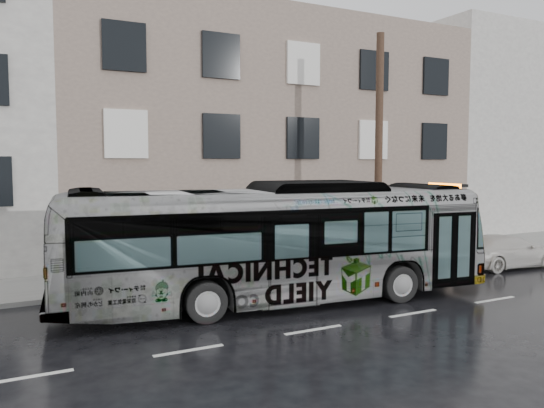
{
  "coord_description": "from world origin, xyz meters",
  "views": [
    {
      "loc": [
        -6.7,
        -13.48,
        4.13
      ],
      "look_at": [
        1.38,
        2.5,
        2.73
      ],
      "focal_mm": 35.0,
      "sensor_mm": 36.0,
      "label": 1
    }
  ],
  "objects": [
    {
      "name": "bus",
      "position": [
        0.43,
        0.26,
        1.79
      ],
      "size": [
        13.07,
        4.36,
        3.57
      ],
      "primitive_type": "imported",
      "rotation": [
        0.0,
        0.0,
        1.46
      ],
      "color": "#B2B2B2",
      "rests_on": "ground"
    },
    {
      "name": "ground",
      "position": [
        0.0,
        0.0,
        0.0
      ],
      "size": [
        120.0,
        120.0,
        0.0
      ],
      "primitive_type": "plane",
      "color": "black",
      "rests_on": "ground"
    },
    {
      "name": "building_filler",
      "position": [
        24.0,
        12.7,
        6.0
      ],
      "size": [
        18.0,
        12.0,
        12.0
      ],
      "primitive_type": "cube",
      "color": "beige",
      "rests_on": "ground"
    },
    {
      "name": "white_sedan",
      "position": [
        10.93,
        0.83,
        0.65
      ],
      "size": [
        4.58,
        2.14,
        1.29
      ],
      "primitive_type": "imported",
      "rotation": [
        0.0,
        0.0,
        1.5
      ],
      "color": "beige",
      "rests_on": "ground"
    },
    {
      "name": "sign_post",
      "position": [
        7.6,
        3.3,
        1.35
      ],
      "size": [
        0.06,
        0.06,
        2.4
      ],
      "primitive_type": "cylinder",
      "color": "slate",
      "rests_on": "sidewalk"
    },
    {
      "name": "utility_pole_front",
      "position": [
        6.5,
        3.3,
        4.65
      ],
      "size": [
        0.3,
        0.3,
        9.0
      ],
      "primitive_type": "cylinder",
      "color": "#473123",
      "rests_on": "sidewalk"
    },
    {
      "name": "sidewalk",
      "position": [
        0.0,
        4.9,
        0.07
      ],
      "size": [
        90.0,
        3.6,
        0.15
      ],
      "primitive_type": "cube",
      "color": "gray",
      "rests_on": "ground"
    },
    {
      "name": "building_taupe",
      "position": [
        5.0,
        12.7,
        5.5
      ],
      "size": [
        20.0,
        12.0,
        11.0
      ],
      "primitive_type": "cube",
      "color": "gray",
      "rests_on": "ground"
    }
  ]
}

